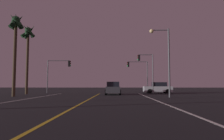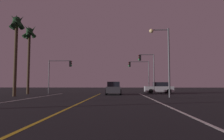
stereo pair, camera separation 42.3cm
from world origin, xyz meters
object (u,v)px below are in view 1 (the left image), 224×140
(car_ahead_far, at_px, (113,88))
(street_lamp_right_far, at_px, (164,53))
(palm_tree_left_mid, at_px, (16,29))
(palm_tree_left_far, at_px, (28,38))
(traffic_light_near_right, at_px, (146,65))
(traffic_light_near_left, at_px, (59,68))
(car_crossing_side, at_px, (158,88))
(traffic_light_far_right, at_px, (138,69))

(car_ahead_far, distance_m, street_lamp_right_far, 8.94)
(palm_tree_left_mid, xyz_separation_m, palm_tree_left_far, (-1.03, 5.76, 0.31))
(traffic_light_near_right, xyz_separation_m, traffic_light_near_left, (-13.23, 0.00, -0.53))
(palm_tree_left_far, bearing_deg, street_lamp_right_far, -21.61)
(street_lamp_right_far, bearing_deg, palm_tree_left_far, -21.61)
(car_crossing_side, distance_m, car_ahead_far, 8.22)
(car_crossing_side, xyz_separation_m, car_ahead_far, (-6.86, -4.52, 0.00))
(traffic_light_far_right, distance_m, palm_tree_left_mid, 20.96)
(traffic_light_near_right, bearing_deg, palm_tree_left_mid, 27.86)
(car_crossing_side, height_order, street_lamp_right_far, street_lamp_right_far)
(car_ahead_far, xyz_separation_m, traffic_light_far_right, (4.23, 9.18, 3.26))
(car_ahead_far, height_order, traffic_light_far_right, traffic_light_far_right)
(traffic_light_near_right, bearing_deg, car_ahead_far, 36.76)
(car_crossing_side, bearing_deg, palm_tree_left_mid, 27.40)
(car_crossing_side, distance_m, traffic_light_near_left, 15.47)
(traffic_light_near_left, distance_m, palm_tree_left_mid, 9.65)
(street_lamp_right_far, relative_size, palm_tree_left_far, 0.74)
(palm_tree_left_mid, relative_size, palm_tree_left_far, 0.96)
(traffic_light_near_right, bearing_deg, street_lamp_right_far, 93.18)
(traffic_light_near_left, relative_size, palm_tree_left_far, 0.51)
(traffic_light_near_left, distance_m, traffic_light_far_right, 13.68)
(street_lamp_right_far, xyz_separation_m, palm_tree_left_far, (-17.53, 6.94, 3.24))
(traffic_light_near_right, distance_m, traffic_light_near_left, 13.24)
(car_crossing_side, xyz_separation_m, traffic_light_near_left, (-15.16, -0.84, 2.97))
(car_crossing_side, height_order, car_ahead_far, same)
(traffic_light_near_right, distance_m, street_lamp_right_far, 9.64)
(traffic_light_far_right, distance_m, palm_tree_left_far, 18.62)
(street_lamp_right_far, bearing_deg, traffic_light_far_right, -85.33)
(traffic_light_far_right, bearing_deg, street_lamp_right_far, 94.67)
(traffic_light_near_left, distance_m, palm_tree_left_far, 6.18)
(car_ahead_far, distance_m, traffic_light_far_right, 10.62)
(car_crossing_side, bearing_deg, street_lamp_right_far, 82.38)
(street_lamp_right_far, distance_m, palm_tree_left_mid, 16.80)
(palm_tree_left_mid, height_order, palm_tree_left_far, palm_tree_left_far)
(traffic_light_far_right, bearing_deg, traffic_light_near_left, 23.70)
(car_crossing_side, bearing_deg, traffic_light_near_left, 3.17)
(palm_tree_left_mid, distance_m, palm_tree_left_far, 5.86)
(traffic_light_near_right, relative_size, traffic_light_far_right, 1.08)
(street_lamp_right_far, distance_m, palm_tree_left_far, 19.13)
(street_lamp_right_far, bearing_deg, palm_tree_left_mid, -4.10)
(car_crossing_side, bearing_deg, traffic_light_near_right, 23.48)
(traffic_light_near_left, bearing_deg, palm_tree_left_mid, -107.96)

